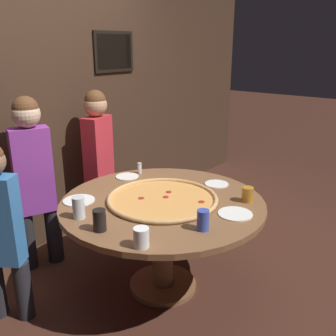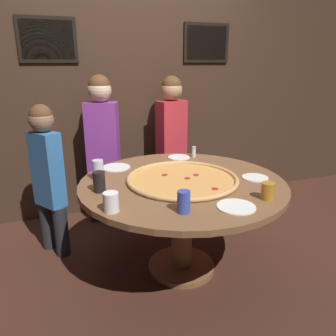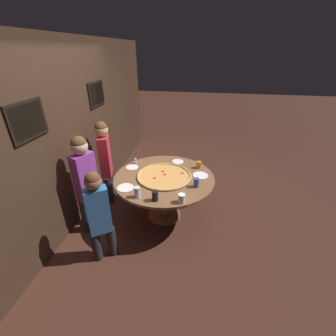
# 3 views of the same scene
# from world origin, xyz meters

# --- Properties ---
(ground_plane) EXTENTS (24.00, 24.00, 0.00)m
(ground_plane) POSITION_xyz_m (0.00, 0.00, 0.00)
(ground_plane) COLOR #422319
(back_wall) EXTENTS (6.40, 0.08, 2.60)m
(back_wall) POSITION_xyz_m (0.00, 1.34, 1.30)
(back_wall) COLOR #3D281C
(back_wall) RESTS_ON ground_plane
(dining_table) EXTENTS (1.49, 1.49, 0.74)m
(dining_table) POSITION_xyz_m (0.00, 0.00, 0.60)
(dining_table) COLOR brown
(dining_table) RESTS_ON ground_plane
(giant_pizza) EXTENTS (0.81, 0.81, 0.03)m
(giant_pizza) POSITION_xyz_m (-0.00, -0.00, 0.75)
(giant_pizza) COLOR #E0994C
(giant_pizza) RESTS_ON dining_table
(drink_cup_far_left) EXTENTS (0.08, 0.08, 0.14)m
(drink_cup_far_left) POSITION_xyz_m (-0.60, -0.00, 0.81)
(drink_cup_far_left) COLOR black
(drink_cup_far_left) RESTS_ON dining_table
(drink_cup_near_right) EXTENTS (0.08, 0.08, 0.13)m
(drink_cup_near_right) POSITION_xyz_m (-0.19, -0.48, 0.80)
(drink_cup_near_right) COLOR #384CB7
(drink_cup_near_right) RESTS_ON dining_table
(drink_cup_beside_pizza) EXTENTS (0.08, 0.08, 0.15)m
(drink_cup_beside_pizza) POSITION_xyz_m (-0.57, 0.24, 0.81)
(drink_cup_beside_pizza) COLOR silver
(drink_cup_beside_pizza) RESTS_ON dining_table
(drink_cup_centre_back) EXTENTS (0.09, 0.09, 0.12)m
(drink_cup_centre_back) POSITION_xyz_m (-0.58, -0.33, 0.80)
(drink_cup_centre_back) COLOR white
(drink_cup_centre_back) RESTS_ON dining_table
(drink_cup_near_left) EXTENTS (0.08, 0.08, 0.11)m
(drink_cup_near_left) POSITION_xyz_m (0.37, -0.49, 0.79)
(drink_cup_near_left) COLOR #BC7A23
(drink_cup_near_left) RESTS_ON dining_table
(white_plate_near_front) EXTENTS (0.23, 0.23, 0.01)m
(white_plate_near_front) POSITION_xyz_m (-0.39, 0.47, 0.74)
(white_plate_near_front) COLOR white
(white_plate_near_front) RESTS_ON dining_table
(white_plate_right_side) EXTENTS (0.23, 0.23, 0.01)m
(white_plate_right_side) POSITION_xyz_m (0.13, -0.53, 0.74)
(white_plate_right_side) COLOR white
(white_plate_right_side) RESTS_ON dining_table
(white_plate_beside_cup) EXTENTS (0.20, 0.20, 0.01)m
(white_plate_beside_cup) POSITION_xyz_m (0.20, 0.56, 0.74)
(white_plate_beside_cup) COLOR white
(white_plate_beside_cup) RESTS_ON dining_table
(white_plate_far_back) EXTENTS (0.19, 0.19, 0.01)m
(white_plate_far_back) POSITION_xyz_m (0.53, -0.13, 0.74)
(white_plate_far_back) COLOR white
(white_plate_far_back) RESTS_ON dining_table
(condiment_shaker) EXTENTS (0.04, 0.04, 0.10)m
(condiment_shaker) POSITION_xyz_m (0.33, 0.54, 0.79)
(condiment_shaker) COLOR silver
(condiment_shaker) RESTS_ON dining_table
(diner_side_right) EXTENTS (0.27, 0.32, 1.26)m
(diner_side_right) POSITION_xyz_m (-0.92, 0.61, 0.71)
(diner_side_right) COLOR #232328
(diner_side_right) RESTS_ON ground_plane
(diner_side_left) EXTENTS (0.38, 0.26, 1.45)m
(diner_side_left) POSITION_xyz_m (-0.40, 1.03, 0.82)
(diner_side_left) COLOR #232328
(diner_side_left) RESTS_ON ground_plane
(diner_centre_back) EXTENTS (0.38, 0.24, 1.43)m
(diner_centre_back) POSITION_xyz_m (0.31, 1.06, 0.81)
(diner_centre_back) COLOR #232328
(diner_centre_back) RESTS_ON ground_plane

